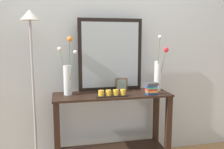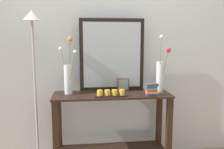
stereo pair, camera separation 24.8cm
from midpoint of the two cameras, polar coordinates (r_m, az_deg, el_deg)
wall_back at (r=2.78m, az=-4.06°, el=7.69°), size 6.40×0.08×2.70m
console_table at (r=2.62m, az=-2.77°, el=-11.69°), size 1.22×0.41×0.82m
mirror_leaning at (r=2.63m, az=-3.09°, el=4.65°), size 0.71×0.03×0.79m
tall_vase_left at (r=2.50m, az=-13.31°, el=-0.37°), size 0.19×0.14×0.59m
vase_right at (r=2.66m, az=8.35°, el=0.39°), size 0.14×0.13×0.61m
candle_tray at (r=2.40m, az=-2.94°, el=-4.59°), size 0.32×0.09×0.07m
picture_frame_small at (r=2.67m, az=-0.34°, el=-2.37°), size 0.13×0.01×0.14m
book_stack at (r=2.48m, az=6.51°, el=-3.35°), size 0.13×0.10×0.12m
floor_lamp at (r=2.53m, az=-21.14°, el=1.97°), size 0.24×0.24×1.66m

